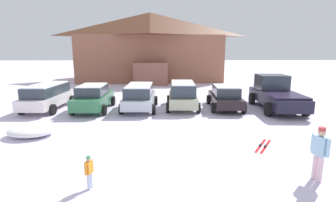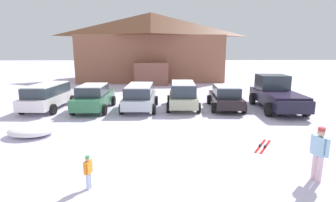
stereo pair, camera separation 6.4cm
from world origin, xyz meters
The scene contains 11 objects.
ski_lodge centered at (-1.85, 28.56, 4.14)m, with size 17.56×11.32×8.17m.
parked_white_suv centered at (-7.83, 12.09, 0.89)m, with size 2.34×4.81×1.65m.
parked_green_coupe centered at (-4.80, 11.75, 0.84)m, with size 2.17×4.43×1.66m.
parked_silver_wagon centered at (-1.87, 11.87, 0.88)m, with size 2.27×4.29×1.62m.
parked_beige_suv centered at (0.93, 12.12, 0.93)m, with size 2.21×4.10×1.74m.
parked_black_sedan centered at (3.73, 12.00, 0.78)m, with size 2.25×4.28×1.53m.
pickup_truck centered at (6.97, 11.83, 0.99)m, with size 2.66×5.63×2.15m.
skier_adult_in_blue_parka centered at (4.23, 2.42, 0.94)m, with size 0.35×0.59×1.67m.
skier_child_in_orange_jacket centered at (-2.48, 2.08, 0.56)m, with size 0.21×0.35×0.99m.
pair_of_skis centered at (3.68, 5.20, 0.02)m, with size 1.16×1.57×0.08m.
plowed_snow_pile centered at (-6.35, 6.77, 0.25)m, with size 2.08×1.66×0.51m, color white.
Camera 2 is at (-0.37, -4.76, 3.93)m, focal length 28.00 mm.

